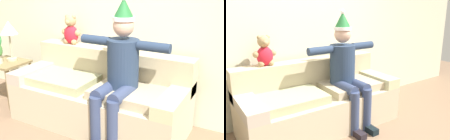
{
  "view_description": "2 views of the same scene",
  "coord_description": "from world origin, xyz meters",
  "views": [
    {
      "loc": [
        1.64,
        -1.59,
        1.71
      ],
      "look_at": [
        0.3,
        0.8,
        0.79
      ],
      "focal_mm": 44.93,
      "sensor_mm": 36.0,
      "label": 1
    },
    {
      "loc": [
        -1.47,
        -1.57,
        1.59
      ],
      "look_at": [
        0.14,
        0.79,
        0.81
      ],
      "focal_mm": 38.19,
      "sensor_mm": 36.0,
      "label": 2
    }
  ],
  "objects": [
    {
      "name": "person_seated",
      "position": [
        0.34,
        0.87,
        0.79
      ],
      "size": [
        1.02,
        0.77,
        1.54
      ],
      "color": "#25354F",
      "rests_on": "ground_plane"
    },
    {
      "name": "back_wall",
      "position": [
        0.0,
        1.55,
        1.35
      ],
      "size": [
        7.0,
        0.1,
        2.7
      ],
      "primitive_type": "cube",
      "color": "beige",
      "rests_on": "ground_plane"
    },
    {
      "name": "couch",
      "position": [
        0.0,
        1.04,
        0.34
      ],
      "size": [
        2.07,
        0.86,
        0.87
      ],
      "color": "#C1AE8F",
      "rests_on": "ground_plane"
    },
    {
      "name": "teddy_bear",
      "position": [
        -0.6,
        1.3,
        1.04
      ],
      "size": [
        0.29,
        0.17,
        0.38
      ],
      "color": "red",
      "rests_on": "couch"
    }
  ]
}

